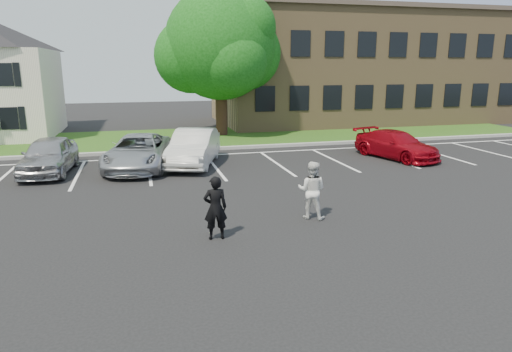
{
  "coord_description": "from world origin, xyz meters",
  "views": [
    {
      "loc": [
        -3.19,
        -11.12,
        4.32
      ],
      "look_at": [
        0.0,
        1.0,
        1.25
      ],
      "focal_mm": 32.0,
      "sensor_mm": 36.0,
      "label": 1
    }
  ],
  "objects_px": {
    "man_black_suit": "(215,208)",
    "man_white_shirt": "(312,190)",
    "car_white_sedan": "(194,148)",
    "car_red_compact": "(396,145)",
    "office_building": "(361,67)",
    "tree": "(221,47)",
    "car_silver_minivan": "(139,152)",
    "car_silver_west": "(49,155)"
  },
  "relations": [
    {
      "from": "car_white_sedan",
      "to": "car_red_compact",
      "type": "bearing_deg",
      "value": 12.72
    },
    {
      "from": "car_white_sedan",
      "to": "car_red_compact",
      "type": "distance_m",
      "value": 9.46
    },
    {
      "from": "tree",
      "to": "car_white_sedan",
      "type": "xyz_separation_m",
      "value": [
        -2.83,
        -8.2,
        -4.57
      ]
    },
    {
      "from": "office_building",
      "to": "car_red_compact",
      "type": "bearing_deg",
      "value": -110.69
    },
    {
      "from": "office_building",
      "to": "tree",
      "type": "height_order",
      "value": "tree"
    },
    {
      "from": "office_building",
      "to": "car_red_compact",
      "type": "relative_size",
      "value": 5.09
    },
    {
      "from": "office_building",
      "to": "tree",
      "type": "distance_m",
      "value": 13.1
    },
    {
      "from": "man_white_shirt",
      "to": "car_silver_west",
      "type": "height_order",
      "value": "man_white_shirt"
    },
    {
      "from": "man_black_suit",
      "to": "car_silver_west",
      "type": "height_order",
      "value": "man_black_suit"
    },
    {
      "from": "man_black_suit",
      "to": "man_white_shirt",
      "type": "distance_m",
      "value": 3.07
    },
    {
      "from": "car_white_sedan",
      "to": "tree",
      "type": "bearing_deg",
      "value": 89.22
    },
    {
      "from": "man_black_suit",
      "to": "man_white_shirt",
      "type": "xyz_separation_m",
      "value": [
        2.93,
        0.89,
        0.01
      ]
    },
    {
      "from": "office_building",
      "to": "man_black_suit",
      "type": "height_order",
      "value": "office_building"
    },
    {
      "from": "man_white_shirt",
      "to": "office_building",
      "type": "bearing_deg",
      "value": -89.45
    },
    {
      "from": "car_silver_minivan",
      "to": "car_red_compact",
      "type": "relative_size",
      "value": 1.17
    },
    {
      "from": "office_building",
      "to": "car_white_sedan",
      "type": "bearing_deg",
      "value": -137.93
    },
    {
      "from": "office_building",
      "to": "man_white_shirt",
      "type": "height_order",
      "value": "office_building"
    },
    {
      "from": "car_silver_minivan",
      "to": "car_white_sedan",
      "type": "xyz_separation_m",
      "value": [
        2.36,
        0.12,
        0.06
      ]
    },
    {
      "from": "office_building",
      "to": "car_silver_west",
      "type": "height_order",
      "value": "office_building"
    },
    {
      "from": "car_silver_minivan",
      "to": "man_white_shirt",
      "type": "bearing_deg",
      "value": -47.86
    },
    {
      "from": "tree",
      "to": "car_white_sedan",
      "type": "relative_size",
      "value": 1.86
    },
    {
      "from": "man_black_suit",
      "to": "car_silver_minivan",
      "type": "xyz_separation_m",
      "value": [
        -1.77,
        8.81,
        -0.1
      ]
    },
    {
      "from": "tree",
      "to": "man_white_shirt",
      "type": "relative_size",
      "value": 5.27
    },
    {
      "from": "car_red_compact",
      "to": "tree",
      "type": "bearing_deg",
      "value": 109.81
    },
    {
      "from": "office_building",
      "to": "man_white_shirt",
      "type": "distance_m",
      "value": 24.99
    },
    {
      "from": "tree",
      "to": "car_red_compact",
      "type": "relative_size",
      "value": 2.0
    },
    {
      "from": "tree",
      "to": "car_red_compact",
      "type": "bearing_deg",
      "value": -54.14
    },
    {
      "from": "car_silver_west",
      "to": "car_white_sedan",
      "type": "xyz_separation_m",
      "value": [
        5.89,
        0.07,
        0.04
      ]
    },
    {
      "from": "car_white_sedan",
      "to": "office_building",
      "type": "bearing_deg",
      "value": 60.33
    },
    {
      "from": "office_building",
      "to": "tree",
      "type": "xyz_separation_m",
      "value": [
        -11.98,
        -5.17,
        1.19
      ]
    },
    {
      "from": "car_silver_minivan",
      "to": "car_white_sedan",
      "type": "height_order",
      "value": "car_white_sedan"
    },
    {
      "from": "tree",
      "to": "car_silver_minivan",
      "type": "bearing_deg",
      "value": -121.95
    },
    {
      "from": "man_black_suit",
      "to": "car_white_sedan",
      "type": "xyz_separation_m",
      "value": [
        0.59,
        8.93,
        -0.04
      ]
    },
    {
      "from": "man_white_shirt",
      "to": "car_white_sedan",
      "type": "relative_size",
      "value": 0.35
    },
    {
      "from": "car_silver_west",
      "to": "car_white_sedan",
      "type": "bearing_deg",
      "value": 5.19
    },
    {
      "from": "office_building",
      "to": "car_white_sedan",
      "type": "xyz_separation_m",
      "value": [
        -14.81,
        -13.37,
        -3.38
      ]
    },
    {
      "from": "office_building",
      "to": "man_white_shirt",
      "type": "relative_size",
      "value": 13.42
    },
    {
      "from": "tree",
      "to": "car_silver_west",
      "type": "relative_size",
      "value": 2.03
    },
    {
      "from": "car_silver_west",
      "to": "car_silver_minivan",
      "type": "bearing_deg",
      "value": 3.69
    },
    {
      "from": "car_red_compact",
      "to": "man_black_suit",
      "type": "bearing_deg",
      "value": -157.35
    },
    {
      "from": "man_white_shirt",
      "to": "car_silver_minivan",
      "type": "bearing_deg",
      "value": -28.5
    },
    {
      "from": "office_building",
      "to": "car_white_sedan",
      "type": "height_order",
      "value": "office_building"
    }
  ]
}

